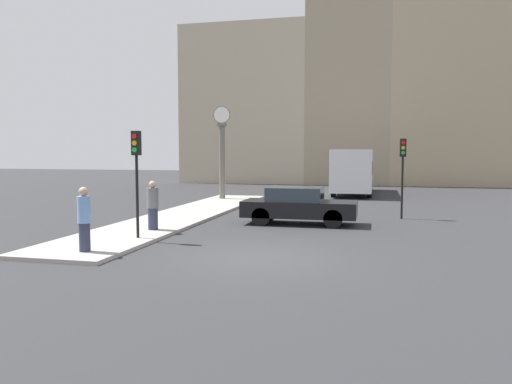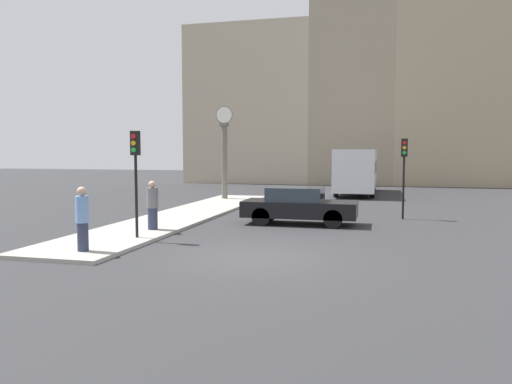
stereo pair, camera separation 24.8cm
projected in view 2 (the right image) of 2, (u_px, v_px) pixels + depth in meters
name	position (u px, v px, depth m)	size (l,w,h in m)	color
ground_plane	(254.00, 257.00, 13.43)	(120.00, 120.00, 0.00)	#2D2D30
sidewalk_corner	(186.00, 215.00, 21.97)	(2.95, 19.10, 0.11)	#A39E93
building_row	(353.00, 92.00, 43.89)	(28.92, 5.00, 17.71)	#B7A88E
sedan_car	(299.00, 205.00, 19.46)	(4.41, 1.79, 1.46)	black
bus_distant	(357.00, 169.00, 33.48)	(2.51, 8.77, 2.98)	silver
traffic_light_near	(136.00, 161.00, 15.63)	(0.26, 0.24, 3.36)	black
traffic_light_far	(404.00, 161.00, 20.84)	(0.26, 0.24, 3.38)	black
street_clock	(224.00, 153.00, 29.01)	(1.00, 0.44, 5.36)	#666056
pedestrian_grey_jacket	(152.00, 205.00, 17.42)	(0.40, 0.40, 1.71)	#2D334C
pedestrian_blue_stripe	(82.00, 219.00, 13.58)	(0.35, 0.35, 1.76)	#2D334C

